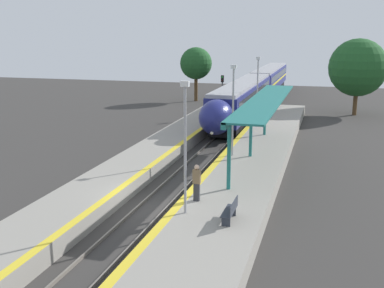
{
  "coord_description": "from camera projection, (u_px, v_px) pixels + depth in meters",
  "views": [
    {
      "loc": [
        8.12,
        -21.06,
        8.61
      ],
      "look_at": [
        0.56,
        5.5,
        2.18
      ],
      "focal_mm": 45.0,
      "sensor_mm": 36.0,
      "label": 1
    }
  ],
  "objects": [
    {
      "name": "ground_plane",
      "position": [
        151.0,
        210.0,
        23.85
      ],
      "size": [
        120.0,
        120.0,
        0.0
      ],
      "primitive_type": "plane",
      "color": "#383533"
    },
    {
      "name": "rail_left",
      "position": [
        137.0,
        207.0,
        24.02
      ],
      "size": [
        0.08,
        90.0,
        0.15
      ],
      "primitive_type": "cube",
      "color": "slate",
      "rests_on": "ground_plane"
    },
    {
      "name": "rail_right",
      "position": [
        165.0,
        210.0,
        23.64
      ],
      "size": [
        0.08,
        90.0,
        0.15
      ],
      "primitive_type": "cube",
      "color": "slate",
      "rests_on": "ground_plane"
    },
    {
      "name": "train",
      "position": [
        257.0,
        88.0,
        56.51
      ],
      "size": [
        2.73,
        45.89,
        3.82
      ],
      "color": "black",
      "rests_on": "ground_plane"
    },
    {
      "name": "platform_right",
      "position": [
        224.0,
        209.0,
        22.77
      ],
      "size": [
        4.17,
        64.0,
        0.87
      ],
      "color": "gray",
      "rests_on": "ground_plane"
    },
    {
      "name": "platform_left",
      "position": [
        92.0,
        196.0,
        24.61
      ],
      "size": [
        3.24,
        64.0,
        0.87
      ],
      "color": "gray",
      "rests_on": "ground_plane"
    },
    {
      "name": "platform_bench",
      "position": [
        231.0,
        210.0,
        20.14
      ],
      "size": [
        0.44,
        1.63,
        0.89
      ],
      "color": "#2D333D",
      "rests_on": "platform_right"
    },
    {
      "name": "person_waiting",
      "position": [
        197.0,
        182.0,
        22.49
      ],
      "size": [
        0.36,
        0.23,
        1.76
      ],
      "color": "#333338",
      "rests_on": "platform_right"
    },
    {
      "name": "railway_signal",
      "position": [
        222.0,
        92.0,
        49.47
      ],
      "size": [
        0.28,
        0.28,
        4.32
      ],
      "color": "#59595E",
      "rests_on": "ground_plane"
    },
    {
      "name": "lamppost_near",
      "position": [
        185.0,
        140.0,
        20.42
      ],
      "size": [
        0.36,
        0.2,
        5.79
      ],
      "color": "#9E9EA3",
      "rests_on": "platform_right"
    },
    {
      "name": "lamppost_mid",
      "position": [
        233.0,
        105.0,
        30.3
      ],
      "size": [
        0.36,
        0.2,
        5.79
      ],
      "color": "#9E9EA3",
      "rests_on": "platform_right"
    },
    {
      "name": "lamppost_far",
      "position": [
        257.0,
        87.0,
        40.19
      ],
      "size": [
        0.36,
        0.2,
        5.79
      ],
      "color": "#9E9EA3",
      "rests_on": "platform_right"
    },
    {
      "name": "station_canopy",
      "position": [
        261.0,
        103.0,
        29.9
      ],
      "size": [
        2.02,
        16.79,
        3.7
      ],
      "color": "#1E6B66",
      "rests_on": "platform_right"
    },
    {
      "name": "background_tree_left",
      "position": [
        196.0,
        64.0,
        60.76
      ],
      "size": [
        4.03,
        4.03,
        6.8
      ],
      "color": "brown",
      "rests_on": "ground_plane"
    },
    {
      "name": "background_tree_right",
      "position": [
        358.0,
        68.0,
        50.16
      ],
      "size": [
        6.02,
        6.02,
        8.03
      ],
      "color": "brown",
      "rests_on": "ground_plane"
    }
  ]
}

